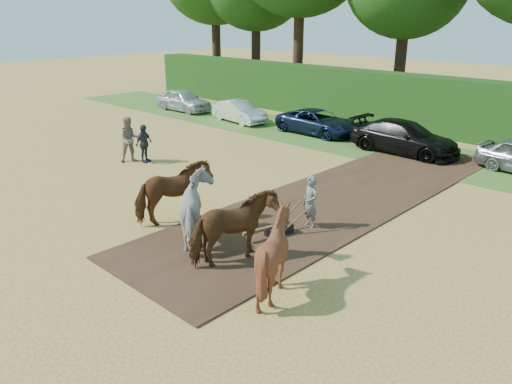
# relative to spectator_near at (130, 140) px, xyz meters

# --- Properties ---
(ground) EXTENTS (120.00, 120.00, 0.00)m
(ground) POSITION_rel_spectator_near_xyz_m (7.72, -4.43, -0.98)
(ground) COLOR gold
(ground) RESTS_ON ground
(earth_strip) EXTENTS (4.50, 17.00, 0.05)m
(earth_strip) POSITION_rel_spectator_near_xyz_m (9.22, 2.57, -0.96)
(earth_strip) COLOR #472D1C
(earth_strip) RESTS_ON ground
(grass_verge) EXTENTS (50.00, 5.00, 0.03)m
(grass_verge) POSITION_rel_spectator_near_xyz_m (7.72, 9.57, -0.97)
(grass_verge) COLOR #38601E
(grass_verge) RESTS_ON ground
(hedgerow) EXTENTS (46.00, 1.60, 3.00)m
(hedgerow) POSITION_rel_spectator_near_xyz_m (7.72, 14.07, 0.52)
(hedgerow) COLOR #14380F
(hedgerow) RESTS_ON ground
(spectator_near) EXTENTS (1.05, 1.17, 1.96)m
(spectator_near) POSITION_rel_spectator_near_xyz_m (0.00, 0.00, 0.00)
(spectator_near) COLOR tan
(spectator_near) RESTS_ON ground
(spectator_far) EXTENTS (0.66, 1.04, 1.65)m
(spectator_far) POSITION_rel_spectator_near_xyz_m (0.48, 0.38, -0.16)
(spectator_far) COLOR #2A2C38
(spectator_far) RESTS_ON ground
(plough_team) EXTENTS (6.69, 4.76, 1.94)m
(plough_team) POSITION_rel_spectator_near_xyz_m (9.21, -3.21, -0.02)
(plough_team) COLOR brown
(plough_team) RESTS_ON ground
(parked_cars) EXTENTS (40.74, 3.15, 1.49)m
(parked_cars) POSITION_rel_spectator_near_xyz_m (11.64, 9.38, -0.28)
(parked_cars) COLOR silver
(parked_cars) RESTS_ON ground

